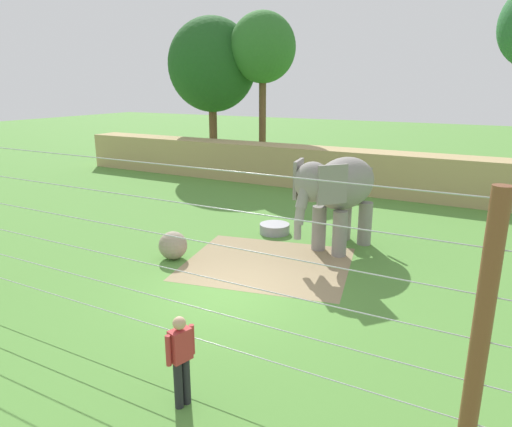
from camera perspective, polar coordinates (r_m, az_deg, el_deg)
ground_plane at (r=12.38m, az=-3.30°, el=-9.74°), size 120.00×120.00×0.00m
dirt_patch at (r=14.25m, az=1.43°, el=-6.18°), size 5.65×5.10×0.01m
embankment_wall at (r=23.89m, az=13.63°, el=4.99°), size 36.00×1.80×2.10m
elephant at (r=15.11m, az=10.18°, el=3.01°), size 2.25×4.08×3.10m
enrichment_ball at (r=14.69m, az=-10.22°, el=-3.90°), size 0.89×0.89×0.89m
cable_fence at (r=9.16m, az=-14.39°, el=-5.45°), size 12.91×0.25×4.14m
zookeeper at (r=8.14m, az=-9.25°, el=-17.13°), size 0.31×0.59×1.67m
water_tub at (r=17.03m, az=2.31°, el=-1.84°), size 1.10×1.10×0.35m
tree_left_of_centre at (r=32.78m, az=-5.61°, el=17.76°), size 5.21×5.21×9.28m
tree_behind_wall at (r=29.47m, az=0.84°, el=19.69°), size 3.98×3.98×9.52m
tree_right_of_centre at (r=31.03m, az=-5.43°, el=17.77°), size 5.60×5.60×9.42m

